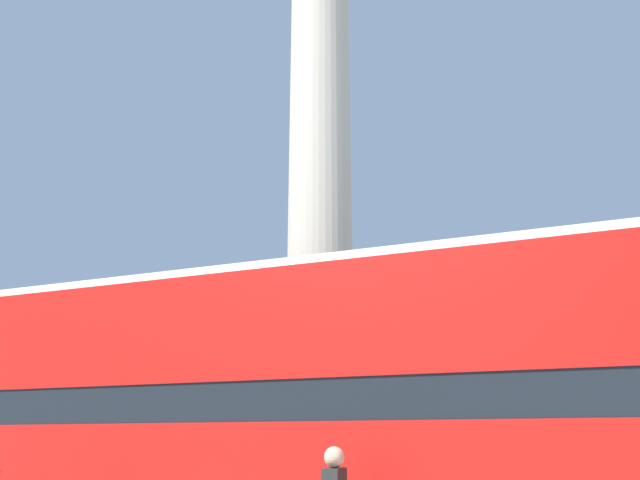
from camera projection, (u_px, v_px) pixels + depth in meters
name	position (u px, v px, depth m)	size (l,w,h in m)	color
monument_column	(320.00, 253.00, 16.63)	(6.37, 6.37, 22.32)	#ADA593
bus_a	(292.00, 402.00, 9.53)	(11.20, 3.17, 4.32)	#B7140F
street_lamp	(462.00, 396.00, 12.26)	(0.39, 0.39, 4.95)	black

